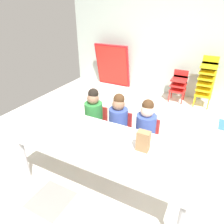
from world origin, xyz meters
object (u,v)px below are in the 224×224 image
seated_child_middle_seat (119,119)px  paper_plate_near_edge (76,135)px  seated_child_near_camera (94,112)px  seated_child_far_right (146,126)px  paper_plate_center_table (110,140)px  kid_chair_red_stack (179,84)px  paper_bag_brown (143,141)px  craft_table (105,146)px  donut_powdered_on_plate (76,133)px  kid_chair_yellow_stack (206,79)px  folded_activity_table (112,66)px

seated_child_middle_seat → paper_plate_near_edge: size_ratio=5.10×
seated_child_near_camera → seated_child_far_right: same height
paper_plate_near_edge → paper_plate_center_table: bearing=14.6°
seated_child_far_right → paper_plate_near_edge: bearing=-131.9°
kid_chair_red_stack → paper_bag_brown: (0.18, -2.83, 0.33)m
kid_chair_red_stack → paper_plate_center_table: kid_chair_red_stack is taller
craft_table → paper_plate_near_edge: bearing=-175.2°
paper_bag_brown → paper_plate_center_table: bearing=-179.5°
seated_child_middle_seat → seated_child_far_right: 0.40m
seated_child_near_camera → donut_powdered_on_plate: (0.19, -0.68, 0.09)m
seated_child_far_right → kid_chair_red_stack: (-0.02, 2.26, -0.16)m
kid_chair_red_stack → seated_child_middle_seat: bearing=-99.5°
donut_powdered_on_plate → craft_table: bearing=4.8°
paper_plate_near_edge → kid_chair_yellow_stack: bearing=69.2°
donut_powdered_on_plate → paper_plate_center_table: bearing=14.6°
folded_activity_table → donut_powdered_on_plate: bearing=-69.7°
kid_chair_yellow_stack → paper_plate_center_table: (-0.73, -2.84, 0.05)m
seated_child_near_camera → paper_plate_near_edge: (0.19, -0.68, 0.07)m
seated_child_middle_seat → folded_activity_table: size_ratio=0.84×
kid_chair_red_stack → folded_activity_table: folded_activity_table is taller
kid_chair_red_stack → kid_chair_yellow_stack: size_ratio=0.65×
kid_chair_red_stack → paper_bag_brown: size_ratio=3.09×
donut_powdered_on_plate → paper_bag_brown: bearing=7.7°
paper_plate_center_table → kid_chair_red_stack: bearing=85.9°
kid_chair_yellow_stack → craft_table: bearing=-104.6°
folded_activity_table → paper_bag_brown: size_ratio=4.94×
seated_child_middle_seat → kid_chair_red_stack: size_ratio=1.35×
seated_child_near_camera → seated_child_middle_seat: size_ratio=1.00×
seated_child_near_camera → paper_plate_near_edge: bearing=-74.4°
seated_child_near_camera → paper_plate_center_table: 0.82m
kid_chair_yellow_stack → seated_child_middle_seat: bearing=-111.8°
craft_table → kid_chair_yellow_stack: (0.76, 2.91, 0.00)m
seated_child_middle_seat → paper_plate_near_edge: seated_child_middle_seat is taller
craft_table → paper_plate_near_edge: (-0.36, -0.03, 0.05)m
kid_chair_yellow_stack → paper_plate_near_edge: kid_chair_yellow_stack is taller
craft_table → seated_child_far_right: (0.25, 0.65, -0.02)m
seated_child_middle_seat → kid_chair_red_stack: bearing=80.5°
seated_child_far_right → folded_activity_table: (-1.76, 2.43, -0.02)m
kid_chair_red_stack → paper_bag_brown: bearing=-86.4°
seated_child_near_camera → seated_child_far_right: (0.80, -0.00, 0.00)m
seated_child_middle_seat → folded_activity_table: 2.78m
seated_child_far_right → paper_plate_center_table: size_ratio=5.10×
donut_powdered_on_plate → kid_chair_red_stack: bearing=78.7°
kid_chair_yellow_stack → paper_bag_brown: kid_chair_yellow_stack is taller
seated_child_far_right → paper_bag_brown: (0.16, -0.57, 0.18)m
paper_plate_center_table → donut_powdered_on_plate: (-0.38, -0.10, 0.02)m
seated_child_far_right → paper_plate_center_table: (-0.22, -0.58, 0.07)m
kid_chair_yellow_stack → folded_activity_table: size_ratio=0.96×
paper_plate_center_table → paper_plate_near_edge: bearing=-165.4°
seated_child_near_camera → paper_bag_brown: bearing=-31.0°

